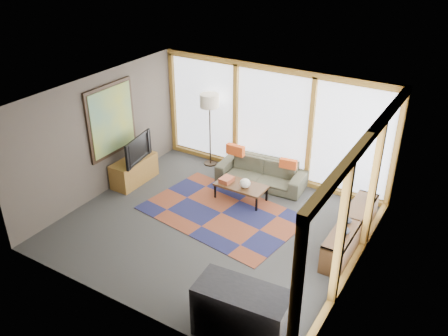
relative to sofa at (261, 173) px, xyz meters
The scene contains 17 objects.
ground 1.97m from the sofa, 90.96° to the right, with size 5.50×5.50×0.00m, color #333330.
room_envelope 1.93m from the sofa, 71.60° to the right, with size 5.52×5.02×2.62m.
rug 1.52m from the sofa, 95.11° to the right, with size 3.07×1.98×0.01m, color brown.
sofa is the anchor object (origin of this frame).
pillow_left 0.78m from the sofa, behind, with size 0.43×0.13×0.24m, color #C54819.
pillow_right 0.73m from the sofa, ahead, with size 0.37×0.11×0.20m, color #C54819.
floor_lamp 1.64m from the sofa, behind, with size 0.45×0.45×1.78m, color #2F2317, non-canonical shape.
coffee_table 0.82m from the sofa, 94.46° to the right, with size 1.07×0.54×0.36m, color #342411, non-canonical shape.
book_stack 0.95m from the sofa, 114.40° to the right, with size 0.23×0.29×0.10m, color #9B4629.
vase 0.88m from the sofa, 86.09° to the right, with size 0.23×0.23×0.20m, color beige.
bookshelf 2.64m from the sofa, 24.94° to the right, with size 0.39×2.17×0.54m, color #342411, non-canonical shape.
bowl_a 2.91m from the sofa, 34.04° to the right, with size 0.21×0.21×0.11m, color black.
bowl_b 2.69m from the sofa, 28.59° to the right, with size 0.17×0.17×0.08m, color black.
shelf_picture 2.60m from the sofa, ahead, with size 0.04×0.31×0.40m, color black.
tv_console 2.85m from the sofa, 151.11° to the right, with size 0.47×1.13×0.57m, color brown.
television 2.84m from the sofa, 149.83° to the right, with size 1.02×0.13×0.58m, color black.
bar_counter 4.41m from the sofa, 66.40° to the right, with size 1.33×0.62×0.84m, color black.
Camera 1 is at (4.12, -6.41, 5.31)m, focal length 38.00 mm.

